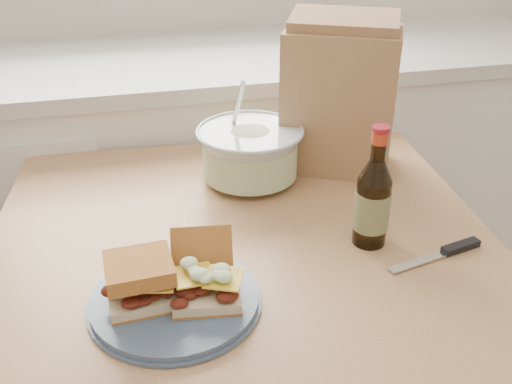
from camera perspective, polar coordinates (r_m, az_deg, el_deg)
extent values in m
cube|color=white|center=(1.92, -7.55, -0.76)|extent=(2.40, 0.60, 0.90)
cube|color=beige|center=(1.74, -8.57, 12.80)|extent=(2.50, 0.64, 0.04)
cube|color=tan|center=(1.07, -1.08, -6.58)|extent=(1.04, 1.04, 0.04)
cube|color=tan|center=(1.67, -17.78, -10.18)|extent=(0.07, 0.07, 0.75)
cube|color=tan|center=(1.73, 11.39, -7.82)|extent=(0.07, 0.07, 0.75)
cylinder|color=#41516A|center=(0.94, -8.09, -10.62)|extent=(0.27, 0.27, 0.02)
cube|color=beige|center=(0.92, -11.32, -10.09)|extent=(0.11, 0.10, 0.02)
cube|color=yellow|center=(0.90, -11.51, -8.52)|extent=(0.06, 0.06, 0.00)
cube|color=#AD5C2D|center=(0.89, -11.64, -7.49)|extent=(0.11, 0.10, 0.03)
cube|color=beige|center=(0.91, -4.95, -10.01)|extent=(0.12, 0.11, 0.02)
cube|color=yellow|center=(0.89, -5.04, -8.36)|extent=(0.07, 0.07, 0.00)
cube|color=#AD5C2D|center=(0.94, -5.42, -6.14)|extent=(0.11, 0.08, 0.09)
cone|color=#B1BFBB|center=(1.26, -0.60, 3.65)|extent=(0.23, 0.23, 0.12)
cylinder|color=beige|center=(1.26, -0.60, 3.43)|extent=(0.21, 0.21, 0.08)
torus|color=#B1BFBB|center=(1.24, -0.62, 6.14)|extent=(0.24, 0.24, 0.01)
cylinder|color=silver|center=(1.25, -1.95, 8.21)|extent=(0.02, 0.10, 0.16)
cylinder|color=black|center=(1.06, 11.47, -1.97)|extent=(0.06, 0.06, 0.13)
cone|color=black|center=(1.02, 11.93, 2.13)|extent=(0.06, 0.06, 0.04)
cylinder|color=black|center=(1.00, 12.21, 4.55)|extent=(0.03, 0.03, 0.06)
cylinder|color=#AF2E17|center=(0.99, 12.30, 5.36)|extent=(0.03, 0.03, 0.02)
cylinder|color=maroon|center=(0.99, 12.40, 6.21)|extent=(0.03, 0.03, 0.01)
cylinder|color=#333E1F|center=(1.06, 11.50, -1.73)|extent=(0.07, 0.07, 0.08)
cube|color=silver|center=(1.06, 16.25, -6.61)|extent=(0.14, 0.05, 0.00)
cube|color=black|center=(1.11, 19.79, -5.15)|extent=(0.08, 0.04, 0.01)
cube|color=#9D6F4C|center=(1.31, 8.26, 9.03)|extent=(0.29, 0.25, 0.32)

